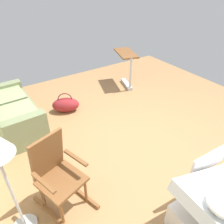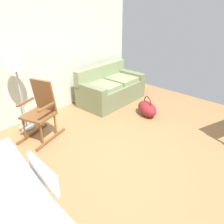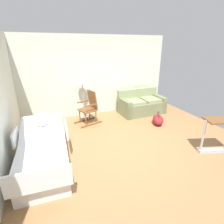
{
  "view_description": "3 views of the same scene",
  "coord_description": "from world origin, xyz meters",
  "px_view_note": "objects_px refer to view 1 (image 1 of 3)",
  "views": [
    {
      "loc": [
        -2.24,
        2.01,
        2.55
      ],
      "look_at": [
        0.15,
        0.41,
        0.62
      ],
      "focal_mm": 34.43,
      "sensor_mm": 36.0,
      "label": 1
    },
    {
      "loc": [
        -2.24,
        -1.72,
        2.26
      ],
      "look_at": [
        0.2,
        0.52,
        0.61
      ],
      "focal_mm": 36.26,
      "sensor_mm": 36.0,
      "label": 2
    },
    {
      "loc": [
        -1.72,
        -3.57,
        2.36
      ],
      "look_at": [
        -0.17,
        0.38,
        0.75
      ],
      "focal_mm": 28.37,
      "sensor_mm": 36.0,
      "label": 3
    }
  ],
  "objects_px": {
    "overbed_table": "(127,65)",
    "duffel_bag": "(66,105)",
    "couch": "(9,114)",
    "rocking_chair": "(57,175)"
  },
  "relations": [
    {
      "from": "overbed_table",
      "to": "duffel_bag",
      "type": "relative_size",
      "value": 1.37
    },
    {
      "from": "couch",
      "to": "overbed_table",
      "type": "distance_m",
      "value": 2.92
    },
    {
      "from": "rocking_chair",
      "to": "duffel_bag",
      "type": "xyz_separation_m",
      "value": [
        1.97,
        -0.92,
        -0.35
      ]
    },
    {
      "from": "couch",
      "to": "rocking_chair",
      "type": "xyz_separation_m",
      "value": [
        -1.99,
        -0.17,
        0.2
      ]
    },
    {
      "from": "couch",
      "to": "rocking_chair",
      "type": "height_order",
      "value": "rocking_chair"
    },
    {
      "from": "couch",
      "to": "rocking_chair",
      "type": "bearing_deg",
      "value": -175.14
    },
    {
      "from": "overbed_table",
      "to": "rocking_chair",
      "type": "bearing_deg",
      "value": 129.56
    },
    {
      "from": "couch",
      "to": "duffel_bag",
      "type": "xyz_separation_m",
      "value": [
        -0.03,
        -1.09,
        -0.15
      ]
    },
    {
      "from": "couch",
      "to": "overbed_table",
      "type": "bearing_deg",
      "value": -84.78
    },
    {
      "from": "overbed_table",
      "to": "duffel_bag",
      "type": "distance_m",
      "value": 1.87
    }
  ]
}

